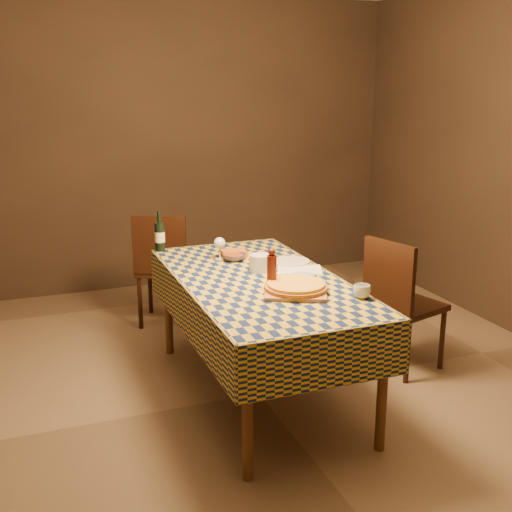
% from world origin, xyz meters
% --- Properties ---
extents(room, '(5.00, 5.10, 2.70)m').
position_xyz_m(room, '(0.00, 0.00, 1.35)').
color(room, brown).
rests_on(room, ground).
extents(dining_table, '(0.94, 1.84, 0.77)m').
position_xyz_m(dining_table, '(0.00, 0.00, 0.69)').
color(dining_table, brown).
rests_on(dining_table, ground).
extents(cutting_board, '(0.46, 0.46, 0.02)m').
position_xyz_m(cutting_board, '(0.10, -0.32, 0.78)').
color(cutting_board, '#9A6848').
rests_on(cutting_board, dining_table).
extents(pizza, '(0.39, 0.39, 0.04)m').
position_xyz_m(pizza, '(0.10, -0.32, 0.81)').
color(pizza, '#9B5C19').
rests_on(pizza, cutting_board).
extents(pepper_mill, '(0.07, 0.07, 0.24)m').
position_xyz_m(pepper_mill, '(0.00, -0.20, 0.88)').
color(pepper_mill, '#491511').
rests_on(pepper_mill, dining_table).
extents(bowl, '(0.18, 0.18, 0.05)m').
position_xyz_m(bowl, '(-0.01, 0.44, 0.79)').
color(bowl, '#624A52').
rests_on(bowl, dining_table).
extents(wine_glass, '(0.08, 0.08, 0.15)m').
position_xyz_m(wine_glass, '(-0.09, 0.50, 0.88)').
color(wine_glass, silver).
rests_on(wine_glass, dining_table).
extents(wine_bottle, '(0.09, 0.09, 0.29)m').
position_xyz_m(wine_bottle, '(-0.41, 0.86, 0.88)').
color(wine_bottle, black).
rests_on(wine_bottle, dining_table).
extents(deli_tub, '(0.17, 0.17, 0.11)m').
position_xyz_m(deli_tub, '(0.06, 0.14, 0.82)').
color(deli_tub, silver).
rests_on(deli_tub, dining_table).
extents(takeout_container, '(0.18, 0.14, 0.04)m').
position_xyz_m(takeout_container, '(0.02, 0.54, 0.79)').
color(takeout_container, '#BF5B19').
rests_on(takeout_container, dining_table).
extents(white_plate, '(0.33, 0.33, 0.01)m').
position_xyz_m(white_plate, '(0.33, 0.26, 0.78)').
color(white_plate, silver).
rests_on(white_plate, dining_table).
extents(tumbler, '(0.11, 0.11, 0.08)m').
position_xyz_m(tumbler, '(0.40, -0.54, 0.81)').
color(tumbler, silver).
rests_on(tumbler, dining_table).
extents(flour_patch, '(0.34, 0.30, 0.00)m').
position_xyz_m(flour_patch, '(0.31, 0.09, 0.77)').
color(flour_patch, silver).
rests_on(flour_patch, dining_table).
extents(flour_bag, '(0.19, 0.14, 0.05)m').
position_xyz_m(flour_bag, '(0.22, -0.14, 0.80)').
color(flour_bag, '#95A7BE').
rests_on(flour_bag, dining_table).
extents(chair_far, '(0.56, 0.56, 0.93)m').
position_xyz_m(chair_far, '(-0.28, 1.39, 0.52)').
color(chair_far, black).
rests_on(chair_far, ground).
extents(chair_right, '(0.53, 0.52, 0.93)m').
position_xyz_m(chair_right, '(1.01, -0.00, 0.52)').
color(chair_right, black).
rests_on(chair_right, ground).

